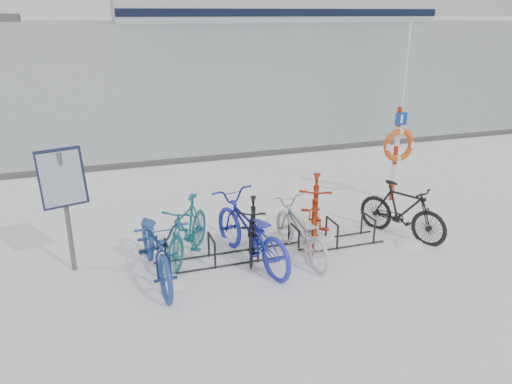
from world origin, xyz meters
TOP-DOWN VIEW (x-y plane):
  - ground at (0.00, 0.00)m, footprint 900.00×900.00m
  - ice_sheet at (0.00, 155.00)m, footprint 400.00×298.00m
  - quay_edge at (0.00, 5.90)m, footprint 400.00×0.25m
  - bike_rack at (0.00, 0.00)m, footprint 4.00×0.48m
  - info_board at (-3.22, 0.42)m, footprint 0.70×0.42m
  - lifebuoy_station at (3.33, 1.53)m, footprint 0.71×0.22m
  - bike_0 at (-1.99, -0.19)m, footprint 0.89×2.20m
  - bike_1 at (-1.42, 0.27)m, footprint 1.36×1.76m
  - bike_2 at (-0.47, -0.15)m, footprint 1.26×2.28m
  - bike_3 at (-0.33, 0.15)m, footprint 0.97×1.64m
  - bike_4 at (0.37, -0.23)m, footprint 0.78×1.87m
  - bike_5 at (0.89, 0.30)m, footprint 1.36×1.99m
  - bike_6 at (2.44, -0.07)m, footprint 1.24×1.76m
  - snow_drifts at (0.62, -0.06)m, footprint 5.26×1.63m

SIDE VIEW (x-z plane):
  - ground at x=0.00m, z-range 0.00..0.00m
  - snow_drifts at x=0.62m, z-range -0.10..0.10m
  - ice_sheet at x=0.00m, z-range 0.00..0.02m
  - quay_edge at x=0.00m, z-range 0.00..0.10m
  - bike_rack at x=0.00m, z-range -0.05..0.41m
  - bike_3 at x=-0.33m, z-range 0.00..0.95m
  - bike_4 at x=0.37m, z-range 0.00..0.96m
  - bike_6 at x=2.44m, z-range 0.00..1.04m
  - bike_1 at x=-1.42m, z-range 0.00..1.06m
  - bike_0 at x=-1.99m, z-range 0.00..1.13m
  - bike_2 at x=-0.47m, z-range 0.00..1.14m
  - bike_5 at x=0.89m, z-range 0.00..1.17m
  - lifebuoy_station at x=3.33m, z-range -0.61..3.09m
  - info_board at x=-3.22m, z-range 0.44..2.42m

